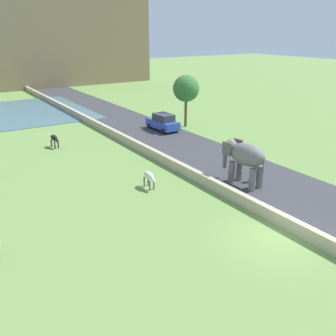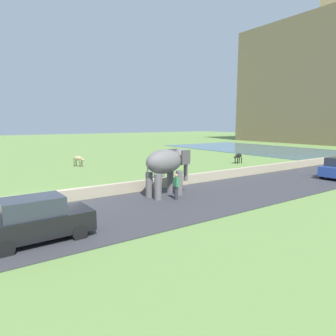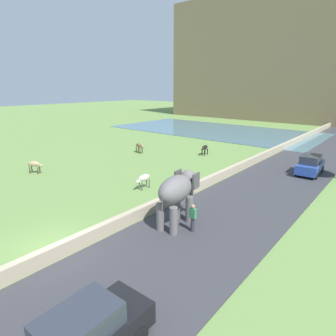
{
  "view_description": "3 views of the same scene",
  "coord_description": "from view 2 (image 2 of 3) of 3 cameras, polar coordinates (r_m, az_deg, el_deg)",
  "views": [
    {
      "loc": [
        -13.58,
        -10.84,
        10.01
      ],
      "look_at": [
        -1.94,
        7.04,
        1.98
      ],
      "focal_mm": 39.54,
      "sensor_mm": 36.0,
      "label": 1
    },
    {
      "loc": [
        18.52,
        -4.45,
        4.59
      ],
      "look_at": [
        1.02,
        7.63,
        1.37
      ],
      "focal_mm": 31.73,
      "sensor_mm": 36.0,
      "label": 2
    },
    {
      "loc": [
        12.4,
        -5.67,
        7.65
      ],
      "look_at": [
        -1.74,
        11.25,
        1.25
      ],
      "focal_mm": 30.21,
      "sensor_mm": 36.0,
      "label": 3
    }
  ],
  "objects": [
    {
      "name": "ground_plane",
      "position": [
        19.59,
        -20.6,
        -5.5
      ],
      "size": [
        220.0,
        220.0,
        0.0
      ],
      "primitive_type": "plane",
      "color": "#6B8E47"
    },
    {
      "name": "road_surface",
      "position": [
        28.31,
        26.07,
        -1.54
      ],
      "size": [
        7.0,
        120.0,
        0.06
      ],
      "primitive_type": "cube",
      "color": "#38383D",
      "rests_on": "ground"
    },
    {
      "name": "barrier_wall",
      "position": [
        28.67,
        17.52,
        -0.25
      ],
      "size": [
        0.4,
        110.0,
        0.74
      ],
      "primitive_type": "cube",
      "color": "tan",
      "rests_on": "ground"
    },
    {
      "name": "lake",
      "position": [
        54.13,
        18.26,
        3.36
      ],
      "size": [
        36.0,
        18.0,
        0.08
      ],
      "primitive_type": "cube",
      "color": "slate",
      "rests_on": "ground"
    },
    {
      "name": "elephant",
      "position": [
        18.52,
        -0.18,
        0.69
      ],
      "size": [
        1.74,
        3.55,
        2.99
      ],
      "color": "slate",
      "rests_on": "ground"
    },
    {
      "name": "person_beside_elephant",
      "position": [
        17.7,
        1.58,
        -3.52
      ],
      "size": [
        0.36,
        0.22,
        1.63
      ],
      "color": "#33333D",
      "rests_on": "ground"
    },
    {
      "name": "car_black",
      "position": [
        12.67,
        -23.81,
        -9.08
      ],
      "size": [
        1.89,
        4.05,
        1.8
      ],
      "color": "black",
      "rests_on": "ground"
    },
    {
      "name": "cow_black",
      "position": [
        34.98,
        13.33,
        2.22
      ],
      "size": [
        0.56,
        1.41,
        1.15
      ],
      "color": "black",
      "rests_on": "ground"
    },
    {
      "name": "cow_white",
      "position": [
        24.95,
        -1.81,
        -0.04
      ],
      "size": [
        0.46,
        1.39,
        1.15
      ],
      "color": "silver",
      "rests_on": "ground"
    },
    {
      "name": "cow_tan",
      "position": [
        32.93,
        -16.86,
        1.7
      ],
      "size": [
        1.35,
        1.03,
        1.15
      ],
      "color": "tan",
      "rests_on": "ground"
    },
    {
      "name": "cow_brown",
      "position": [
        37.08,
        1.56,
        2.8
      ],
      "size": [
        1.42,
        0.62,
        1.15
      ],
      "color": "brown",
      "rests_on": "ground"
    }
  ]
}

